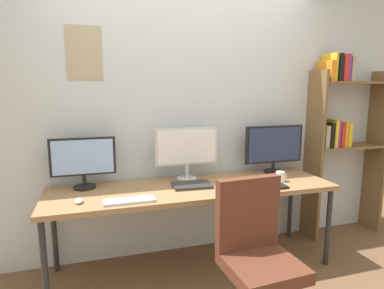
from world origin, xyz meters
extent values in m
cube|color=silver|center=(0.00, 1.02, 1.30)|extent=(4.80, 0.10, 2.60)
cube|color=tan|center=(-0.83, 0.97, 1.84)|extent=(0.29, 0.01, 0.44)
cube|color=#936D47|center=(0.00, 0.60, 0.72)|extent=(2.40, 0.68, 0.04)
cylinder|color=#262628|center=(-1.15, 0.31, 0.35)|extent=(0.04, 0.04, 0.70)
cylinder|color=#262628|center=(1.15, 0.31, 0.35)|extent=(0.04, 0.04, 0.70)
cylinder|color=#262628|center=(-1.15, 0.89, 0.35)|extent=(0.04, 0.04, 0.70)
cylinder|color=#262628|center=(1.15, 0.89, 0.35)|extent=(0.04, 0.04, 0.70)
cube|color=brown|center=(1.35, 0.83, 0.87)|extent=(0.03, 0.28, 1.73)
cube|color=brown|center=(2.15, 0.83, 0.87)|extent=(0.03, 0.28, 1.73)
cube|color=brown|center=(1.75, 0.83, 0.95)|extent=(0.76, 0.28, 0.02)
cube|color=brown|center=(1.75, 0.83, 1.61)|extent=(0.76, 0.28, 0.02)
cube|color=tan|center=(1.42, 0.83, 1.08)|extent=(0.05, 0.22, 0.23)
cube|color=black|center=(1.48, 0.83, 1.09)|extent=(0.04, 0.22, 0.25)
cube|color=gold|center=(1.52, 0.82, 1.10)|extent=(0.03, 0.22, 0.28)
cube|color=#8C338C|center=(1.56, 0.84, 1.10)|extent=(0.04, 0.22, 0.27)
cube|color=red|center=(1.60, 0.83, 1.08)|extent=(0.03, 0.22, 0.23)
cube|color=orange|center=(1.64, 0.83, 1.09)|extent=(0.04, 0.22, 0.25)
cube|color=gold|center=(1.69, 0.83, 1.09)|extent=(0.05, 0.22, 0.25)
cube|color=orange|center=(1.42, 0.82, 1.72)|extent=(0.05, 0.22, 0.20)
cube|color=gold|center=(1.47, 0.84, 1.76)|extent=(0.03, 0.22, 0.27)
cube|color=black|center=(1.52, 0.83, 1.75)|extent=(0.04, 0.22, 0.26)
cube|color=red|center=(1.57, 0.82, 1.75)|extent=(0.05, 0.22, 0.26)
cube|color=#8C338C|center=(1.62, 0.84, 1.75)|extent=(0.03, 0.22, 0.26)
cube|color=tan|center=(1.67, 0.83, 1.74)|extent=(0.04, 0.22, 0.24)
cube|color=#592D1E|center=(0.17, -0.28, 0.47)|extent=(0.47, 0.47, 0.08)
cube|color=#592D1E|center=(0.16, -0.09, 0.75)|extent=(0.44, 0.10, 0.48)
cylinder|color=black|center=(-0.88, 0.81, 0.75)|extent=(0.18, 0.18, 0.02)
cylinder|color=black|center=(-0.88, 0.81, 0.81)|extent=(0.03, 0.03, 0.09)
cube|color=black|center=(-0.88, 0.81, 1.01)|extent=(0.52, 0.03, 0.31)
cube|color=#8CB2F2|center=(-0.88, 0.80, 1.01)|extent=(0.48, 0.01, 0.28)
cylinder|color=silver|center=(0.00, 0.81, 0.75)|extent=(0.18, 0.18, 0.02)
cylinder|color=silver|center=(0.00, 0.81, 0.82)|extent=(0.03, 0.03, 0.12)
cube|color=silver|center=(0.00, 0.81, 1.05)|extent=(0.57, 0.03, 0.33)
cube|color=white|center=(0.00, 0.80, 1.05)|extent=(0.53, 0.01, 0.30)
cylinder|color=black|center=(0.88, 0.81, 0.75)|extent=(0.18, 0.18, 0.02)
cylinder|color=black|center=(0.88, 0.81, 0.80)|extent=(0.03, 0.03, 0.08)
cube|color=black|center=(0.88, 0.81, 1.02)|extent=(0.60, 0.03, 0.36)
cube|color=navy|center=(0.88, 0.80, 1.02)|extent=(0.55, 0.01, 0.32)
cube|color=silver|center=(-0.56, 0.37, 0.75)|extent=(0.37, 0.13, 0.02)
cube|color=black|center=(0.56, 0.37, 0.75)|extent=(0.34, 0.13, 0.02)
ellipsoid|color=silver|center=(-0.91, 0.46, 0.76)|extent=(0.06, 0.10, 0.03)
cube|color=#2D2D2D|center=(-0.02, 0.60, 0.75)|extent=(0.33, 0.24, 0.02)
cylinder|color=white|center=(0.77, 0.52, 0.79)|extent=(0.08, 0.08, 0.09)
torus|color=white|center=(0.81, 0.52, 0.79)|extent=(0.06, 0.01, 0.06)
camera|label=1|loc=(-0.77, -1.92, 1.56)|focal=30.40mm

